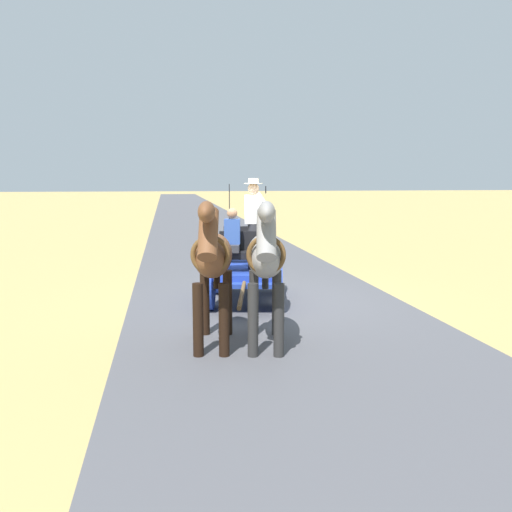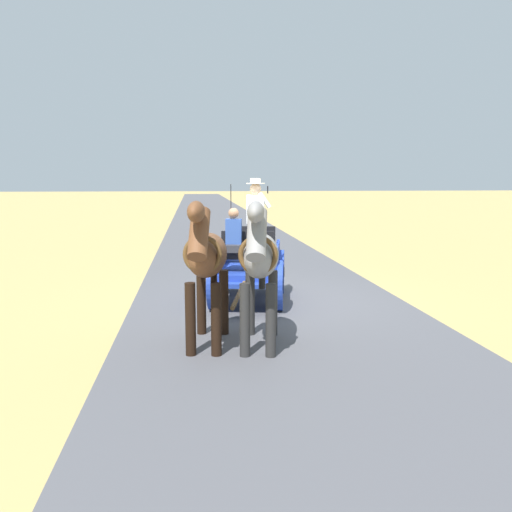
% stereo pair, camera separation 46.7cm
% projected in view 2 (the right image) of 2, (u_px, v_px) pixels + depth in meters
% --- Properties ---
extents(ground_plane, '(200.00, 200.00, 0.00)m').
position_uv_depth(ground_plane, '(269.00, 301.00, 11.19)').
color(ground_plane, tan).
extents(road_surface, '(5.53, 160.00, 0.01)m').
position_uv_depth(road_surface, '(269.00, 301.00, 11.19)').
color(road_surface, '#4C4C51').
rests_on(road_surface, ground).
extents(horse_drawn_carriage, '(1.83, 4.51, 2.50)m').
position_uv_depth(horse_drawn_carriage, '(249.00, 262.00, 11.04)').
color(horse_drawn_carriage, '#1E3899').
rests_on(horse_drawn_carriage, ground).
extents(horse_near_side, '(0.82, 2.15, 2.21)m').
position_uv_depth(horse_near_side, '(259.00, 259.00, 7.95)').
color(horse_near_side, gray).
rests_on(horse_near_side, ground).
extents(horse_off_side, '(0.80, 2.15, 2.21)m').
position_uv_depth(horse_off_side, '(207.00, 259.00, 8.00)').
color(horse_off_side, brown).
rests_on(horse_off_side, ground).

